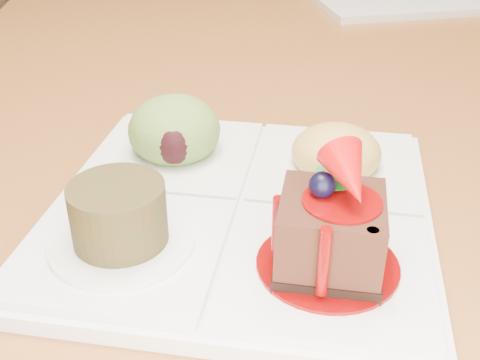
{
  "coord_description": "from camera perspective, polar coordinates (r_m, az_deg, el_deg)",
  "views": [
    {
      "loc": [
        -0.19,
        -0.94,
        1.01
      ],
      "look_at": [
        -0.16,
        -0.56,
        0.79
      ],
      "focal_mm": 45.0,
      "sensor_mm": 36.0,
      "label": 1
    }
  ],
  "objects": [
    {
      "name": "ground",
      "position": [
        1.39,
        4.77,
        -16.11
      ],
      "size": [
        6.0,
        6.0,
        0.0
      ],
      "primitive_type": "plane",
      "color": "brown"
    },
    {
      "name": "dining_table",
      "position": [
        1.01,
        6.44,
        11.52
      ],
      "size": [
        1.0,
        1.8,
        0.75
      ],
      "color": "brown",
      "rests_on": "ground"
    },
    {
      "name": "sampler_plate",
      "position": [
        0.45,
        -0.13,
        -1.1
      ],
      "size": [
        0.34,
        0.34,
        0.11
      ],
      "rotation": [
        0.0,
        0.0,
        -0.25
      ],
      "color": "silver",
      "rests_on": "dining_table"
    }
  ]
}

